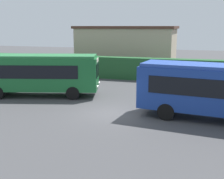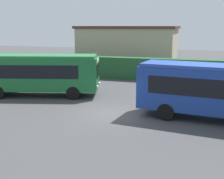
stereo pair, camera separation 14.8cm
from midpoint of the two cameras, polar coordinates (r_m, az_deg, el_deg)
ground_plane at (r=18.81m, az=-0.01°, el=-4.54°), size 104.67×104.67×0.00m
bus_green at (r=23.71m, az=-14.09°, el=3.16°), size 9.50×4.79×3.21m
bus_blue at (r=17.95m, az=20.29°, el=0.02°), size 9.81×3.62×3.24m
person_left at (r=26.06m, az=-16.65°, el=1.77°), size 0.46×0.27×1.77m
hedge_row at (r=30.19m, az=6.73°, el=3.90°), size 64.33×1.21×2.22m
depot_building at (r=36.82m, az=2.83°, el=7.90°), size 11.73×6.93×5.34m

